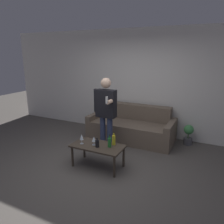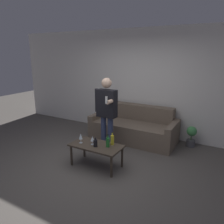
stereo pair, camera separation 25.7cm
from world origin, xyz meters
TOP-DOWN VIEW (x-y plane):
  - ground_plane at (0.00, 0.00)m, footprint 16.00×16.00m
  - wall_back at (0.00, 2.27)m, footprint 8.00×0.06m
  - couch at (0.04, 1.75)m, footprint 2.08×0.91m
  - coffee_table at (-0.03, 0.17)m, footprint 0.98×0.51m
  - bottle_orange at (0.20, 0.20)m, footprint 0.07×0.07m
  - bottle_green at (0.00, 0.10)m, footprint 0.07×0.07m
  - bottle_dark at (0.23, 0.33)m, footprint 0.07×0.07m
  - wine_glass_near at (-0.10, 0.16)m, footprint 0.08×0.08m
  - wine_glass_far at (-0.34, 0.11)m, footprint 0.07×0.07m
  - person_standing_front at (-0.21, 0.86)m, footprint 0.50×0.42m
  - potted_plant at (1.37, 2.00)m, footprint 0.22×0.22m

SIDE VIEW (x-z plane):
  - ground_plane at x=0.00m, z-range 0.00..0.00m
  - potted_plant at x=1.37m, z-range 0.03..0.51m
  - couch at x=0.04m, z-range -0.11..0.72m
  - coffee_table at x=-0.03m, z-range 0.16..0.60m
  - bottle_green at x=0.00m, z-range 0.41..0.59m
  - bottle_orange at x=0.20m, z-range 0.41..0.65m
  - bottle_dark at x=0.23m, z-range 0.41..0.66m
  - wine_glass_near at x=-0.10m, z-range 0.46..0.63m
  - wine_glass_far at x=-0.34m, z-range 0.47..0.65m
  - person_standing_front at x=-0.21m, z-range 0.14..1.75m
  - wall_back at x=0.00m, z-range 0.00..2.70m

